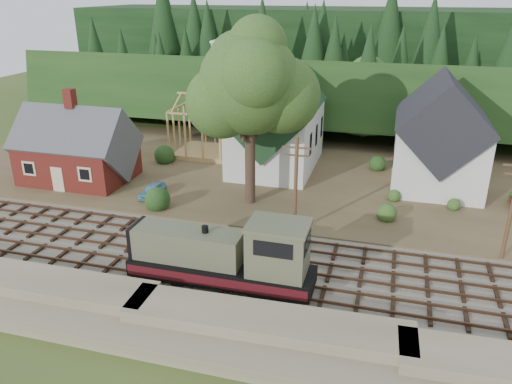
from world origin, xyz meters
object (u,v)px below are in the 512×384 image
(locomotive, at_px, (227,257))
(car_blue, at_px, (152,190))
(car_green, at_px, (75,169))
(patio_set, at_px, (55,163))

(locomotive, xyz_separation_m, car_blue, (-11.32, 11.83, -1.23))
(car_green, distance_m, patio_set, 3.34)
(locomotive, distance_m, car_green, 26.16)
(locomotive, relative_size, car_blue, 3.49)
(locomotive, relative_size, car_green, 3.43)
(car_blue, distance_m, patio_set, 10.25)
(car_blue, bearing_deg, patio_set, -177.22)
(car_green, bearing_deg, car_blue, -94.03)
(locomotive, bearing_deg, car_green, 145.36)
(locomotive, xyz_separation_m, car_green, (-21.50, 14.85, -1.24))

